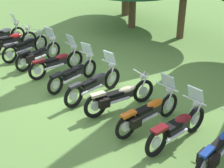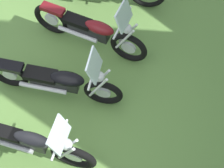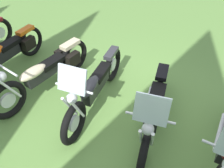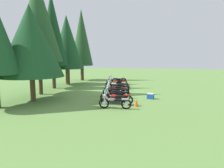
% 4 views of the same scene
% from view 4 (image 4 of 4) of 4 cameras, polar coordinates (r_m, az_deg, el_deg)
% --- Properties ---
extents(ground_plane, '(80.00, 80.00, 0.00)m').
position_cam_4_polar(ground_plane, '(19.29, 1.13, -2.34)').
color(ground_plane, '#608C42').
extents(motorcycle_0, '(0.62, 2.13, 1.35)m').
position_cam_4_polar(motorcycle_0, '(13.19, 0.70, -5.02)').
color(motorcycle_0, black).
rests_on(motorcycle_0, ground_plane).
extents(motorcycle_1, '(0.65, 2.31, 1.01)m').
position_cam_4_polar(motorcycle_1, '(14.25, 1.45, -4.06)').
color(motorcycle_1, black).
rests_on(motorcycle_1, ground_plane).
extents(motorcycle_2, '(1.03, 2.21, 1.01)m').
position_cam_4_polar(motorcycle_2, '(15.29, 0.90, -3.25)').
color(motorcycle_2, black).
rests_on(motorcycle_2, ground_plane).
extents(motorcycle_3, '(1.02, 2.13, 1.38)m').
position_cam_4_polar(motorcycle_3, '(16.38, 1.28, -2.48)').
color(motorcycle_3, black).
rests_on(motorcycle_3, ground_plane).
extents(motorcycle_4, '(0.73, 2.27, 1.36)m').
position_cam_4_polar(motorcycle_4, '(17.52, 0.93, -1.81)').
color(motorcycle_4, black).
rests_on(motorcycle_4, ground_plane).
extents(motorcycle_5, '(0.98, 2.22, 1.34)m').
position_cam_4_polar(motorcycle_5, '(18.67, 1.32, -1.26)').
color(motorcycle_5, black).
rests_on(motorcycle_5, ground_plane).
extents(motorcycle_6, '(0.85, 2.37, 1.38)m').
position_cam_4_polar(motorcycle_6, '(19.78, 1.42, -0.70)').
color(motorcycle_6, black).
rests_on(motorcycle_6, ground_plane).
extents(motorcycle_7, '(0.70, 2.44, 1.03)m').
position_cam_4_polar(motorcycle_7, '(20.87, 1.36, -0.30)').
color(motorcycle_7, black).
rests_on(motorcycle_7, ground_plane).
extents(motorcycle_8, '(0.82, 2.36, 1.37)m').
position_cam_4_polar(motorcycle_8, '(22.05, 1.53, 0.19)').
color(motorcycle_8, black).
rests_on(motorcycle_8, ground_plane).
extents(motorcycle_9, '(0.72, 2.25, 1.38)m').
position_cam_4_polar(motorcycle_9, '(23.01, 1.47, 0.51)').
color(motorcycle_9, black).
rests_on(motorcycle_9, ground_plane).
extents(motorcycle_10, '(0.98, 2.30, 1.02)m').
position_cam_4_polar(motorcycle_10, '(24.14, 1.29, 0.82)').
color(motorcycle_10, black).
rests_on(motorcycle_10, ground_plane).
extents(motorcycle_11, '(0.91, 2.35, 1.00)m').
position_cam_4_polar(motorcycle_11, '(25.30, 1.50, 1.11)').
color(motorcycle_11, black).
rests_on(motorcycle_11, ground_plane).
extents(pine_tree_1, '(4.75, 4.75, 7.11)m').
position_cam_4_polar(pine_tree_1, '(16.32, -21.94, 11.08)').
color(pine_tree_1, brown).
rests_on(pine_tree_1, ground_plane).
extents(pine_tree_2, '(4.03, 4.03, 10.14)m').
position_cam_4_polar(pine_tree_2, '(19.30, -20.13, 16.65)').
color(pine_tree_2, '#4C3823').
rests_on(pine_tree_2, ground_plane).
extents(pine_tree_3, '(3.03, 3.03, 9.80)m').
position_cam_4_polar(pine_tree_3, '(22.53, -16.45, 14.33)').
color(pine_tree_3, '#42301E').
rests_on(pine_tree_3, ground_plane).
extents(pine_tree_4, '(3.87, 3.87, 8.21)m').
position_cam_4_polar(pine_tree_4, '(25.20, -12.58, 11.35)').
color(pine_tree_4, brown).
rests_on(pine_tree_4, ground_plane).
extents(pine_tree_5, '(3.13, 3.13, 9.84)m').
position_cam_4_polar(pine_tree_5, '(29.31, -8.55, 12.70)').
color(pine_tree_5, '#42301E').
rests_on(pine_tree_5, ground_plane).
extents(picnic_cooler, '(0.46, 0.60, 0.44)m').
position_cam_4_polar(picnic_cooler, '(16.55, 10.74, -3.37)').
color(picnic_cooler, '#19479E').
rests_on(picnic_cooler, ground_plane).
extents(traffic_cone, '(0.32, 0.32, 0.48)m').
position_cam_4_polar(traffic_cone, '(13.93, 6.81, -5.31)').
color(traffic_cone, '#EA590F').
rests_on(traffic_cone, ground_plane).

